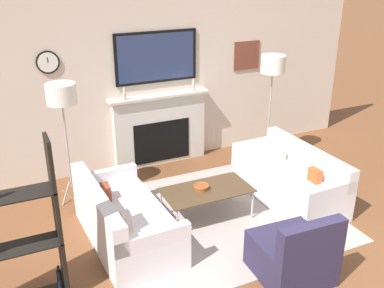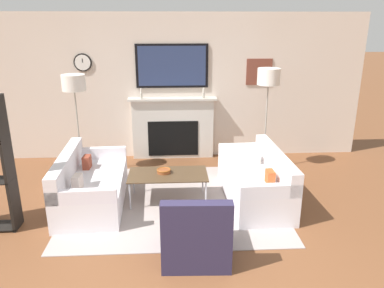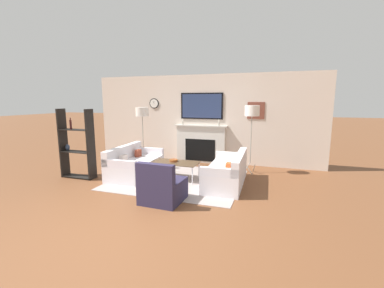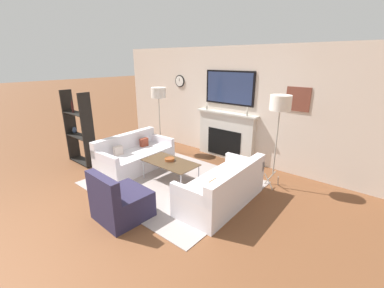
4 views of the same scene
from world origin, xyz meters
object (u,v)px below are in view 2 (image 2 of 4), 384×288
(armchair, at_px, (196,236))
(floor_lamp_left, at_px, (74,84))
(couch_right, at_px, (256,182))
(coffee_table, at_px, (168,175))
(couch_left, at_px, (90,186))
(decorative_bowl, at_px, (164,171))
(floor_lamp_right, at_px, (269,78))

(armchair, bearing_deg, floor_lamp_left, 125.50)
(couch_right, relative_size, floor_lamp_left, 1.02)
(floor_lamp_left, bearing_deg, coffee_table, -36.95)
(couch_left, distance_m, coffee_table, 1.14)
(decorative_bowl, bearing_deg, armchair, -75.64)
(coffee_table, bearing_deg, floor_lamp_left, 143.05)
(armchair, relative_size, floor_lamp_left, 0.47)
(coffee_table, bearing_deg, decorative_bowl, 144.79)
(couch_left, xyz_separation_m, coffee_table, (1.13, 0.03, 0.13))
(couch_left, height_order, armchair, armchair)
(couch_left, xyz_separation_m, floor_lamp_left, (-0.38, 1.17, 1.29))
(armchair, xyz_separation_m, decorative_bowl, (-0.38, 1.47, 0.19))
(couch_right, xyz_separation_m, floor_lamp_right, (0.39, 1.16, 1.36))
(couch_left, xyz_separation_m, floor_lamp_right, (2.82, 1.17, 1.36))
(couch_left, distance_m, armchair, 2.01)
(decorative_bowl, height_order, floor_lamp_right, floor_lamp_right)
(couch_left, relative_size, couch_right, 0.99)
(couch_left, relative_size, coffee_table, 1.52)
(armchair, relative_size, floor_lamp_right, 0.45)
(couch_right, relative_size, armchair, 2.17)
(couch_right, distance_m, armchair, 1.71)
(coffee_table, bearing_deg, floor_lamp_right, 33.93)
(armchair, distance_m, floor_lamp_left, 3.40)
(couch_right, height_order, decorative_bowl, couch_right)
(coffee_table, distance_m, floor_lamp_right, 2.38)
(couch_right, relative_size, coffee_table, 1.54)
(floor_lamp_right, bearing_deg, couch_right, -108.56)
(couch_left, height_order, couch_right, couch_left)
(coffee_table, bearing_deg, couch_left, -178.55)
(decorative_bowl, height_order, floor_lamp_left, floor_lamp_left)
(coffee_table, height_order, decorative_bowl, decorative_bowl)
(couch_left, bearing_deg, coffee_table, 1.45)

